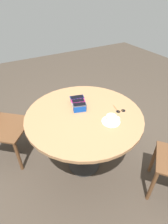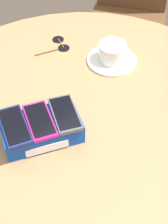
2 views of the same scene
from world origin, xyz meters
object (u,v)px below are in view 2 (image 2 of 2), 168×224
(round_table, at_px, (84,136))
(phone_navy, at_px, (14,126))
(saucer, at_px, (112,60))
(phone_box, at_px, (41,129))
(phone_magenta, at_px, (40,120))
(coffee_cup, at_px, (112,51))
(sunglasses, at_px, (59,45))
(chair_far_side, at_px, (127,20))
(phone_gray, at_px, (65,114))

(round_table, distance_m, phone_navy, 0.26)
(round_table, distance_m, saucer, 0.29)
(round_table, height_order, phone_box, phone_box)
(phone_navy, distance_m, phone_magenta, 0.07)
(coffee_cup, bearing_deg, saucer, -124.47)
(round_table, distance_m, sunglasses, 0.37)
(phone_magenta, distance_m, coffee_cup, 0.39)
(sunglasses, height_order, chair_far_side, chair_far_side)
(phone_navy, relative_size, sunglasses, 1.12)
(chair_far_side, bearing_deg, phone_box, -144.61)
(phone_magenta, height_order, coffee_cup, phone_magenta)
(round_table, height_order, phone_gray, phone_gray)
(phone_navy, bearing_deg, chair_far_side, 32.56)
(phone_navy, bearing_deg, round_table, -8.91)
(phone_navy, relative_size, saucer, 0.92)
(phone_gray, xyz_separation_m, chair_far_side, (0.82, 0.65, -0.36))
(round_table, xyz_separation_m, phone_magenta, (-0.14, 0.01, 0.15))
(round_table, relative_size, phone_box, 4.69)
(phone_box, bearing_deg, phone_magenta, 94.14)
(sunglasses, bearing_deg, phone_magenta, -130.41)
(saucer, xyz_separation_m, sunglasses, (-0.09, 0.18, -0.00))
(coffee_cup, height_order, chair_far_side, chair_far_side)
(phone_navy, bearing_deg, sunglasses, 41.57)
(chair_far_side, bearing_deg, phone_navy, -147.44)
(saucer, bearing_deg, round_table, -146.54)
(round_table, xyz_separation_m, phone_gray, (-0.07, -0.01, 0.15))
(phone_magenta, xyz_separation_m, coffee_cup, (0.36, 0.14, -0.03))
(round_table, bearing_deg, sunglasses, 68.01)
(phone_navy, bearing_deg, phone_gray, -17.44)
(saucer, bearing_deg, chair_far_side, 43.11)
(phone_magenta, relative_size, phone_gray, 0.99)
(round_table, distance_m, phone_box, 0.18)
(round_table, relative_size, phone_magenta, 7.66)
(chair_far_side, bearing_deg, phone_magenta, -144.70)
(phone_box, bearing_deg, coffee_cup, 21.27)
(phone_magenta, height_order, sunglasses, phone_magenta)
(phone_gray, relative_size, saucer, 0.89)
(saucer, xyz_separation_m, coffee_cup, (0.00, 0.00, 0.04))
(phone_box, xyz_separation_m, phone_gray, (0.07, -0.02, 0.04))
(phone_magenta, distance_m, sunglasses, 0.42)
(phone_gray, distance_m, saucer, 0.34)
(round_table, bearing_deg, phone_navy, 171.09)
(round_table, xyz_separation_m, sunglasses, (0.13, 0.33, 0.09))
(phone_gray, height_order, saucer, phone_gray)
(phone_navy, xyz_separation_m, phone_gray, (0.13, -0.04, 0.00))
(sunglasses, bearing_deg, saucer, -62.74)
(saucer, bearing_deg, phone_navy, -164.67)
(round_table, distance_m, coffee_cup, 0.30)
(phone_box, xyz_separation_m, saucer, (0.36, 0.14, -0.03))
(phone_navy, xyz_separation_m, saucer, (0.43, 0.12, -0.06))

